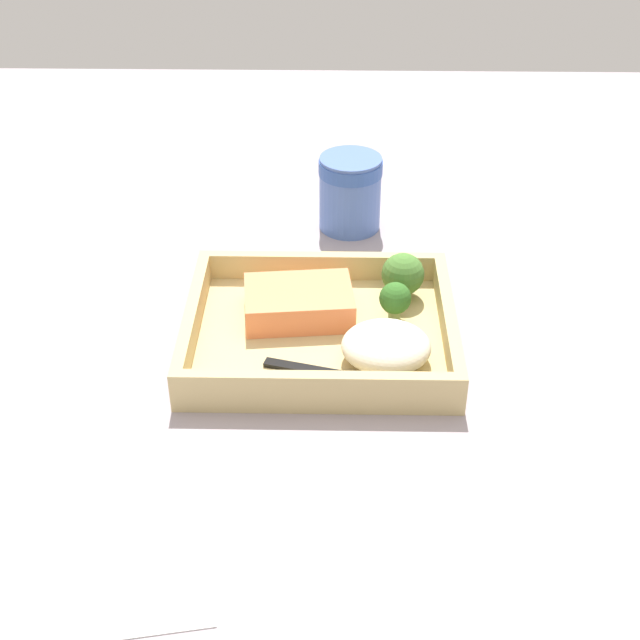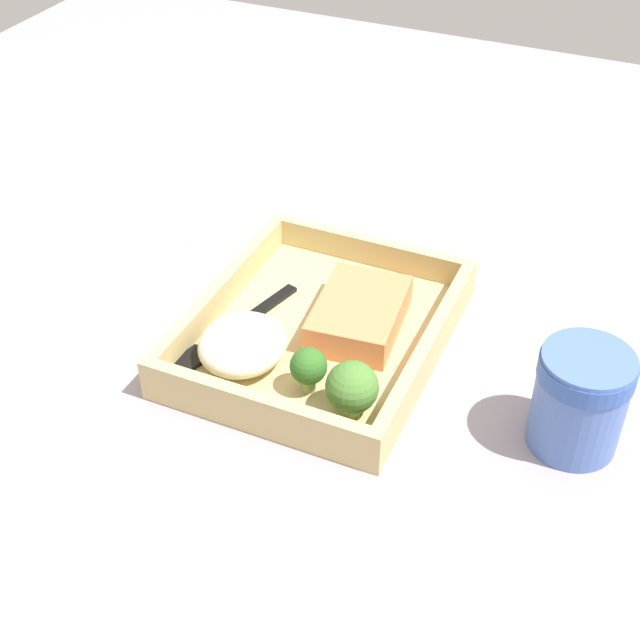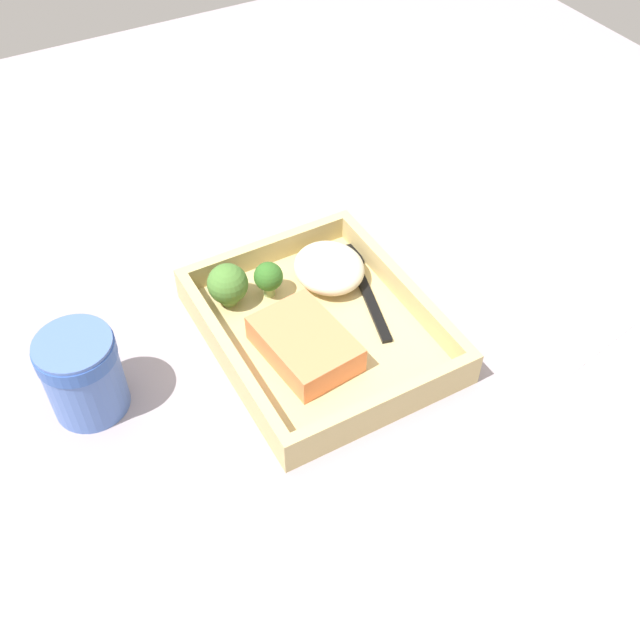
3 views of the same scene
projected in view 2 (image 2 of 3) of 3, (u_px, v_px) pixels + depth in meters
The scene contains 10 objects.
ground_plane at pixel (320, 351), 84.10cm from camera, with size 160.00×160.00×2.00cm, color gray.
takeout_tray at pixel (320, 338), 83.11cm from camera, with size 26.50×21.98×1.20cm, color tan.
tray_rim at pixel (320, 321), 81.84cm from camera, with size 26.50×21.98×2.88cm.
salmon_fillet at pixel (359, 314), 82.41cm from camera, with size 10.84×7.57×3.06cm, color #EE7F4F.
mashed_potatoes at pixel (243, 344), 78.58cm from camera, with size 8.50×7.77×3.61cm, color beige.
broccoli_floret_1 at pixel (352, 388), 72.87cm from camera, with size 4.46×4.46×5.01cm.
broccoli_floret_2 at pixel (308, 367), 75.08cm from camera, with size 3.23×3.23×4.30cm.
fork at pixel (230, 332), 82.45cm from camera, with size 15.69×5.68×0.44cm.
paper_cup at pixel (581, 396), 70.41cm from camera, with size 7.56×7.56×9.09cm.
receipt_slip at pixel (145, 218), 100.45cm from camera, with size 7.98×15.09×0.24cm, color white.
Camera 2 is at (58.57, 26.11, 53.49)cm, focal length 50.00 mm.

